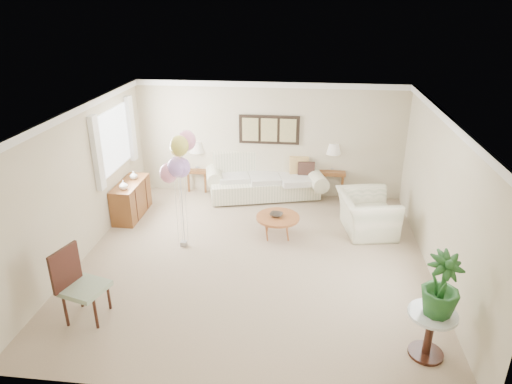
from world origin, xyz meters
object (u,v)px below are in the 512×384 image
at_px(sofa, 265,179).
at_px(accent_chair, 79,283).
at_px(balloon_cluster, 179,157).
at_px(coffee_table, 278,218).
at_px(armchair, 367,213).

distance_m(sofa, accent_chair, 5.17).
height_order(accent_chair, balloon_cluster, balloon_cluster).
bearing_deg(balloon_cluster, accent_chair, -113.29).
height_order(sofa, accent_chair, accent_chair).
relative_size(coffee_table, armchair, 0.71).
bearing_deg(accent_chair, balloon_cluster, 66.71).
bearing_deg(balloon_cluster, coffee_table, 19.18).
distance_m(coffee_table, balloon_cluster, 2.24).
bearing_deg(armchair, accent_chair, 115.98).
xyz_separation_m(coffee_table, accent_chair, (-2.61, -2.74, 0.19)).
bearing_deg(sofa, coffee_table, -77.27).
bearing_deg(accent_chair, coffee_table, 46.32).
bearing_deg(sofa, accent_chair, -114.87).
relative_size(sofa, coffee_table, 3.53).
relative_size(sofa, accent_chair, 2.64).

